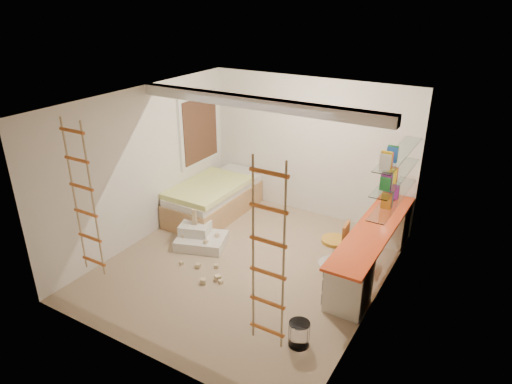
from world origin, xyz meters
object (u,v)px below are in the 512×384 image
Objects in this scene: desk at (372,247)px; bed at (214,198)px; swivel_chair at (335,250)px; play_platform at (200,237)px.

bed is (-3.20, 0.36, -0.07)m from desk.
swivel_chair is at bearing -11.41° from bed.
swivel_chair reaches higher than bed.
swivel_chair reaches higher than desk.
desk is 2.93× the size of play_platform.
play_platform is (0.47, -1.08, -0.19)m from bed.
swivel_chair is 2.28m from play_platform.
swivel_chair is (2.68, -0.54, -0.04)m from bed.
play_platform is (-2.73, -0.72, -0.27)m from desk.
desk is at bearing -6.49° from bed.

